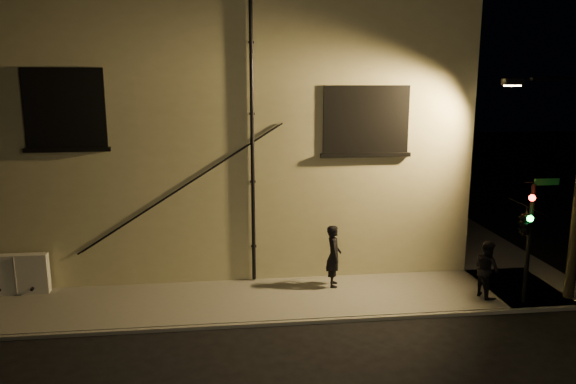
{
  "coord_description": "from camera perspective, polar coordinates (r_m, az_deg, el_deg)",
  "views": [
    {
      "loc": [
        -2.74,
        -13.38,
        6.35
      ],
      "look_at": [
        -0.89,
        1.8,
        3.1
      ],
      "focal_mm": 35.0,
      "sensor_mm": 36.0,
      "label": 1
    }
  ],
  "objects": [
    {
      "name": "ground",
      "position": [
        15.06,
        4.3,
        -12.98
      ],
      "size": [
        90.0,
        90.0,
        0.0
      ],
      "primitive_type": "plane",
      "color": "black"
    },
    {
      "name": "sidewalk",
      "position": [
        19.26,
        5.35,
        -7.13
      ],
      "size": [
        21.0,
        16.0,
        0.12
      ],
      "color": "#626259",
      "rests_on": "ground"
    },
    {
      "name": "building",
      "position": [
        22.46,
        -7.64,
        6.92
      ],
      "size": [
        16.2,
        12.23,
        8.8
      ],
      "color": "#C0BD8A",
      "rests_on": "ground"
    },
    {
      "name": "utility_cabinet",
      "position": [
        18.03,
        -25.85,
        -7.51
      ],
      "size": [
        1.77,
        0.3,
        1.16
      ],
      "primitive_type": "cube",
      "color": "silver",
      "rests_on": "sidewalk"
    },
    {
      "name": "pedestrian_a",
      "position": [
        16.76,
        4.66,
        -6.49
      ],
      "size": [
        0.53,
        0.73,
        1.86
      ],
      "primitive_type": "imported",
      "rotation": [
        0.0,
        0.0,
        1.44
      ],
      "color": "black",
      "rests_on": "sidewalk"
    },
    {
      "name": "pedestrian_b",
      "position": [
        16.92,
        19.53,
        -7.37
      ],
      "size": [
        0.78,
        0.91,
        1.64
      ],
      "primitive_type": "imported",
      "rotation": [
        0.0,
        0.0,
        1.79
      ],
      "color": "black",
      "rests_on": "sidewalk"
    },
    {
      "name": "traffic_signal",
      "position": [
        16.24,
        23.02,
        -2.81
      ],
      "size": [
        1.18,
        2.04,
        3.49
      ],
      "color": "black",
      "rests_on": "sidewalk"
    },
    {
      "name": "streetlamp_pole",
      "position": [
        17.17,
        27.19,
        1.37
      ],
      "size": [
        2.01,
        1.38,
        6.67
      ],
      "color": "black",
      "rests_on": "ground"
    }
  ]
}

